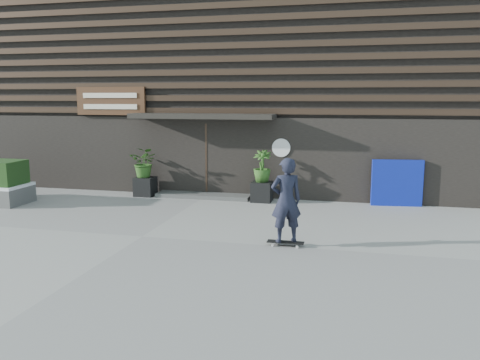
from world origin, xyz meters
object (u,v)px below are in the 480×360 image
(planter_pot_left, at_px, (145,186))
(planter_pot_right, at_px, (262,192))
(blue_tarp, at_px, (397,183))
(skateboarder, at_px, (286,201))

(planter_pot_left, relative_size, planter_pot_right, 1.00)
(planter_pot_left, xyz_separation_m, planter_pot_right, (3.80, 0.00, 0.00))
(blue_tarp, bearing_deg, planter_pot_left, 175.27)
(planter_pot_left, bearing_deg, blue_tarp, 2.23)
(planter_pot_right, xyz_separation_m, blue_tarp, (3.91, 0.30, 0.37))
(planter_pot_right, height_order, skateboarder, skateboarder)
(blue_tarp, relative_size, skateboarder, 0.76)
(planter_pot_left, relative_size, blue_tarp, 0.42)
(planter_pot_left, relative_size, skateboarder, 0.32)
(planter_pot_left, xyz_separation_m, blue_tarp, (7.71, 0.30, 0.37))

